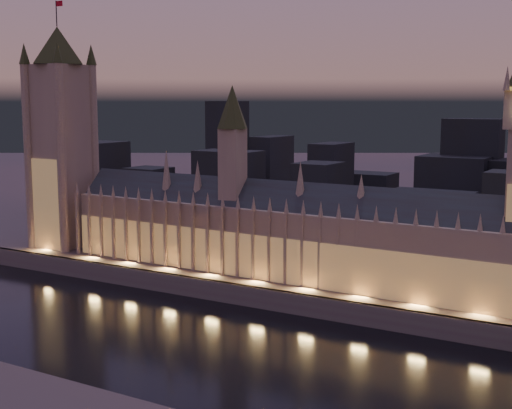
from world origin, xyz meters
The scene contains 6 objects.
ground_plane centered at (0.00, 0.00, 0.00)m, with size 2000.00×2000.00×0.00m, color black.
north_bank centered at (0.00, 520.00, 4.00)m, with size 2000.00×960.00×8.00m, color #3D3B3A.
embankment_wall centered at (0.00, 41.00, 4.00)m, with size 2000.00×2.50×8.00m, color #574946.
palace_of_westminster centered at (8.50, 61.74, 26.37)m, with size 202.00×25.33×78.00m.
victoria_tower centered at (-110.00, 61.92, 66.90)m, with size 31.68×31.68×118.80m.
city_backdrop centered at (39.91, 248.15, 30.94)m, with size 468.41×215.63×79.67m.
Camera 1 is at (150.15, -189.63, 79.08)m, focal length 50.00 mm.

